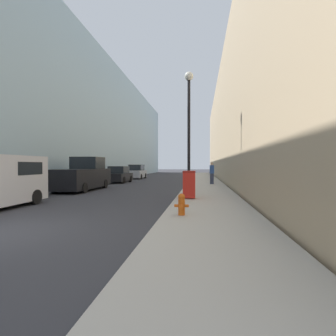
{
  "coord_description": "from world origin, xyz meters",
  "views": [
    {
      "loc": [
        5.29,
        -5.72,
        1.7
      ],
      "look_at": [
        2.5,
        16.1,
        1.45
      ],
      "focal_mm": 28.0,
      "sensor_mm": 36.0,
      "label": 1
    }
  ],
  "objects_px": {
    "trash_bin": "(189,184)",
    "parked_sedan_far": "(137,172)",
    "fire_hydrant": "(182,204)",
    "parked_sedan_near": "(119,175)",
    "pedestrian_on_sidewalk": "(212,173)",
    "pickup_truck": "(83,176)",
    "lamppost": "(189,118)"
  },
  "relations": [
    {
      "from": "trash_bin",
      "to": "parked_sedan_far",
      "type": "xyz_separation_m",
      "value": [
        -7.48,
        19.64,
        -0.0
      ]
    },
    {
      "from": "fire_hydrant",
      "to": "parked_sedan_near",
      "type": "bearing_deg",
      "value": 114.05
    },
    {
      "from": "parked_sedan_near",
      "to": "pedestrian_on_sidewalk",
      "type": "distance_m",
      "value": 9.23
    },
    {
      "from": "pickup_truck",
      "to": "parked_sedan_far",
      "type": "bearing_deg",
      "value": 90.19
    },
    {
      "from": "parked_sedan_near",
      "to": "pedestrian_on_sidewalk",
      "type": "xyz_separation_m",
      "value": [
        8.83,
        -2.69,
        0.31
      ]
    },
    {
      "from": "pickup_truck",
      "to": "parked_sedan_far",
      "type": "relative_size",
      "value": 1.39
    },
    {
      "from": "trash_bin",
      "to": "parked_sedan_far",
      "type": "bearing_deg",
      "value": 110.85
    },
    {
      "from": "trash_bin",
      "to": "parked_sedan_near",
      "type": "height_order",
      "value": "parked_sedan_near"
    },
    {
      "from": "parked_sedan_far",
      "to": "pedestrian_on_sidewalk",
      "type": "bearing_deg",
      "value": -48.37
    },
    {
      "from": "fire_hydrant",
      "to": "parked_sedan_near",
      "type": "xyz_separation_m",
      "value": [
        -7.35,
        16.48,
        0.23
      ]
    },
    {
      "from": "trash_bin",
      "to": "lamppost",
      "type": "bearing_deg",
      "value": 93.18
    },
    {
      "from": "fire_hydrant",
      "to": "pedestrian_on_sidewalk",
      "type": "xyz_separation_m",
      "value": [
        1.48,
        13.79,
        0.54
      ]
    },
    {
      "from": "pickup_truck",
      "to": "pedestrian_on_sidewalk",
      "type": "distance_m",
      "value": 10.2
    },
    {
      "from": "fire_hydrant",
      "to": "lamppost",
      "type": "relative_size",
      "value": 0.1
    },
    {
      "from": "pedestrian_on_sidewalk",
      "to": "trash_bin",
      "type": "bearing_deg",
      "value": -98.47
    },
    {
      "from": "trash_bin",
      "to": "parked_sedan_near",
      "type": "xyz_separation_m",
      "value": [
        -7.4,
        12.3,
        -0.08
      ]
    },
    {
      "from": "lamppost",
      "to": "pickup_truck",
      "type": "distance_m",
      "value": 8.42
    },
    {
      "from": "fire_hydrant",
      "to": "pickup_truck",
      "type": "relative_size",
      "value": 0.12
    },
    {
      "from": "lamppost",
      "to": "pedestrian_on_sidewalk",
      "type": "bearing_deg",
      "value": 78.48
    },
    {
      "from": "trash_bin",
      "to": "pickup_truck",
      "type": "bearing_deg",
      "value": 148.47
    },
    {
      "from": "pickup_truck",
      "to": "parked_sedan_far",
      "type": "xyz_separation_m",
      "value": [
        -0.05,
        15.08,
        -0.17
      ]
    },
    {
      "from": "pickup_truck",
      "to": "parked_sedan_far",
      "type": "distance_m",
      "value": 15.08
    },
    {
      "from": "pedestrian_on_sidewalk",
      "to": "pickup_truck",
      "type": "bearing_deg",
      "value": -150.29
    },
    {
      "from": "parked_sedan_far",
      "to": "trash_bin",
      "type": "bearing_deg",
      "value": -69.15
    },
    {
      "from": "parked_sedan_near",
      "to": "parked_sedan_far",
      "type": "xyz_separation_m",
      "value": [
        -0.08,
        7.34,
        0.07
      ]
    },
    {
      "from": "lamppost",
      "to": "pickup_truck",
      "type": "bearing_deg",
      "value": 160.98
    },
    {
      "from": "lamppost",
      "to": "pedestrian_on_sidewalk",
      "type": "distance_m",
      "value": 8.39
    },
    {
      "from": "fire_hydrant",
      "to": "lamppost",
      "type": "xyz_separation_m",
      "value": [
        -0.07,
        6.21,
        3.79
      ]
    },
    {
      "from": "trash_bin",
      "to": "lamppost",
      "type": "relative_size",
      "value": 0.19
    },
    {
      "from": "trash_bin",
      "to": "pedestrian_on_sidewalk",
      "type": "height_order",
      "value": "pedestrian_on_sidewalk"
    },
    {
      "from": "pickup_truck",
      "to": "parked_sedan_near",
      "type": "height_order",
      "value": "pickup_truck"
    },
    {
      "from": "parked_sedan_near",
      "to": "pedestrian_on_sidewalk",
      "type": "relative_size",
      "value": 2.24
    }
  ]
}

